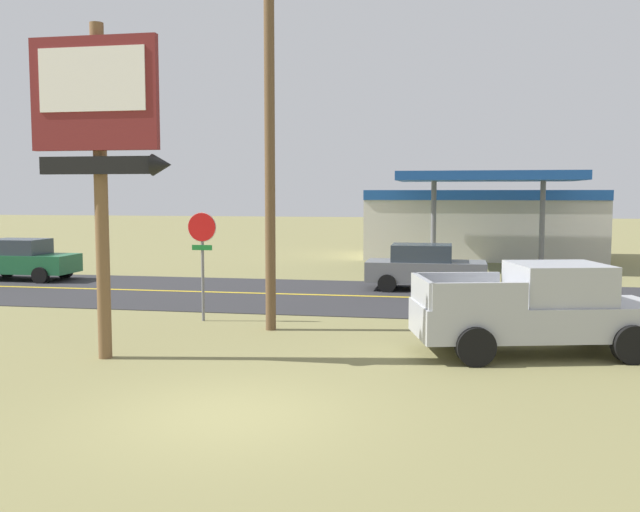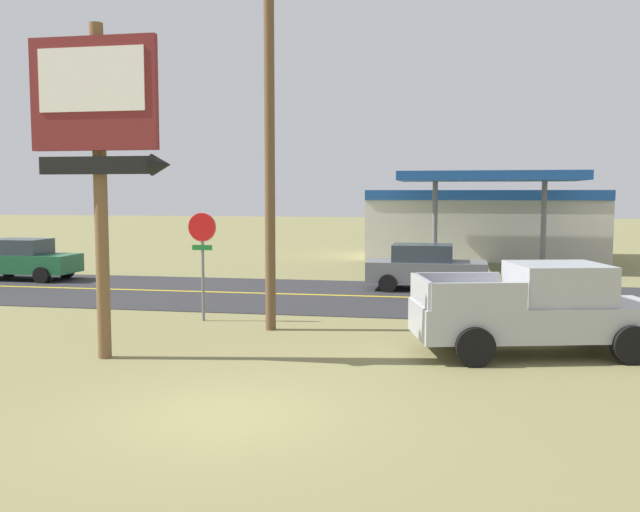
# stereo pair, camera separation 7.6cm
# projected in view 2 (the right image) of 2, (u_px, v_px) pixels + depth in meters

# --- Properties ---
(ground_plane) EXTENTS (180.00, 180.00, 0.00)m
(ground_plane) POSITION_uv_depth(u_px,v_px,m) (225.00, 415.00, 11.07)
(ground_plane) COLOR olive
(road_asphalt) EXTENTS (140.00, 8.00, 0.02)m
(road_asphalt) POSITION_uv_depth(u_px,v_px,m) (348.00, 296.00, 23.79)
(road_asphalt) COLOR #2B2B2D
(road_asphalt) RESTS_ON ground
(road_centre_line) EXTENTS (126.00, 0.20, 0.01)m
(road_centre_line) POSITION_uv_depth(u_px,v_px,m) (348.00, 296.00, 23.79)
(road_centre_line) COLOR gold
(road_centre_line) RESTS_ON road_asphalt
(motel_sign) EXTENTS (2.99, 0.54, 6.90)m
(motel_sign) POSITION_uv_depth(u_px,v_px,m) (98.00, 131.00, 14.38)
(motel_sign) COLOR brown
(motel_sign) RESTS_ON ground
(stop_sign) EXTENTS (0.80, 0.08, 2.95)m
(stop_sign) POSITION_uv_depth(u_px,v_px,m) (202.00, 247.00, 19.06)
(stop_sign) COLOR slate
(stop_sign) RESTS_ON ground
(utility_pole) EXTENTS (1.94, 0.26, 9.96)m
(utility_pole) POSITION_uv_depth(u_px,v_px,m) (269.00, 119.00, 17.52)
(utility_pole) COLOR brown
(utility_pole) RESTS_ON ground
(gas_station) EXTENTS (12.00, 11.50, 4.40)m
(gas_station) POSITION_uv_depth(u_px,v_px,m) (483.00, 222.00, 37.56)
(gas_station) COLOR beige
(gas_station) RESTS_ON ground
(pickup_silver_parked_on_lawn) EXTENTS (5.52, 3.16, 1.96)m
(pickup_silver_parked_on_lawn) POSITION_uv_depth(u_px,v_px,m) (540.00, 310.00, 15.19)
(pickup_silver_parked_on_lawn) COLOR #A8AAAF
(pickup_silver_parked_on_lawn) RESTS_ON ground
(car_grey_near_lane) EXTENTS (4.20, 2.00, 1.64)m
(car_grey_near_lane) POSITION_uv_depth(u_px,v_px,m) (426.00, 267.00, 25.21)
(car_grey_near_lane) COLOR slate
(car_grey_near_lane) RESTS_ON ground
(car_green_mid_lane) EXTENTS (4.20, 2.00, 1.64)m
(car_green_mid_lane) POSITION_uv_depth(u_px,v_px,m) (23.00, 259.00, 28.15)
(car_green_mid_lane) COLOR #1E6038
(car_green_mid_lane) RESTS_ON ground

